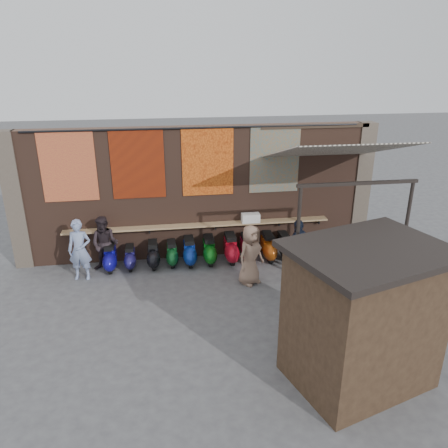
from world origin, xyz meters
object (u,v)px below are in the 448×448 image
object	(u,v)px
scooter_stool_8	(268,247)
scooter_stool_7	(247,248)
shopper_navy	(298,247)
scooter_stool_5	(209,250)
diner_right	(105,244)
scooter_stool_1	(130,258)
diner_left	(80,250)
scooter_stool_3	(172,254)
market_stall	(362,319)
shopper_grey	(382,253)
shelf_box	(251,218)
shopper_tan	(250,255)
scooter_stool_0	(110,257)
scooter_stool_2	(153,255)
scooter_stool_4	(190,252)
scooter_stool_9	(284,246)
scooter_stool_6	(231,249)

from	to	relation	value
scooter_stool_8	scooter_stool_7	bearing A→B (deg)	177.42
scooter_stool_8	shopper_navy	bearing A→B (deg)	-59.25
scooter_stool_5	diner_right	world-z (taller)	diner_right
scooter_stool_1	diner_left	bearing A→B (deg)	-160.95
scooter_stool_3	market_stall	distance (m)	6.50
shopper_grey	shelf_box	bearing A→B (deg)	2.50
scooter_stool_7	shopper_tan	size ratio (longest dim) A/B	0.50
scooter_stool_3	market_stall	bearing A→B (deg)	-58.76
scooter_stool_0	diner_right	distance (m)	0.45
shelf_box	scooter_stool_2	world-z (taller)	shelf_box
diner_right	scooter_stool_4	bearing A→B (deg)	13.71
scooter_stool_3	shopper_navy	xyz separation A→B (m)	(3.53, -1.08, 0.46)
market_stall	diner_left	bearing A→B (deg)	122.32
shelf_box	scooter_stool_9	bearing A→B (deg)	-14.76
scooter_stool_1	shopper_navy	size ratio (longest dim) A/B	0.43
scooter_stool_4	scooter_stool_3	bearing A→B (deg)	175.67
shopper_grey	scooter_stool_4	bearing A→B (deg)	17.28
scooter_stool_0	scooter_stool_4	xyz separation A→B (m)	(2.31, 0.03, 0.01)
scooter_stool_0	market_stall	xyz separation A→B (m)	(5.12, -5.43, 0.94)
scooter_stool_0	scooter_stool_9	bearing A→B (deg)	0.77
scooter_stool_8	shopper_tan	bearing A→B (deg)	-121.79
scooter_stool_7	diner_right	distance (m)	4.20
diner_left	scooter_stool_7	bearing A→B (deg)	12.66
scooter_stool_5	scooter_stool_8	distance (m)	1.82
diner_left	shopper_tan	size ratio (longest dim) A/B	1.03
scooter_stool_2	shopper_navy	world-z (taller)	shopper_navy
shopper_grey	scooter_stool_8	bearing A→B (deg)	2.22
scooter_stool_2	shopper_tan	bearing A→B (deg)	-28.26
scooter_stool_2	scooter_stool_4	distance (m)	1.07
scooter_stool_5	shopper_tan	size ratio (longest dim) A/B	0.50
scooter_stool_9	shopper_navy	distance (m)	1.17
shelf_box	scooter_stool_0	distance (m)	4.33
shelf_box	scooter_stool_3	size ratio (longest dim) A/B	0.73
diner_left	shopper_tan	xyz separation A→B (m)	(4.60, -0.96, -0.03)
shelf_box	shopper_navy	size ratio (longest dim) A/B	0.33
scooter_stool_4	market_stall	xyz separation A→B (m)	(2.81, -5.45, 0.92)
scooter_stool_8	market_stall	xyz separation A→B (m)	(0.40, -5.42, 0.92)
market_stall	scooter_stool_4	bearing A→B (deg)	100.00
scooter_stool_2	shopper_grey	bearing A→B (deg)	-17.86
scooter_stool_7	scooter_stool_8	xyz separation A→B (m)	(0.65, -0.03, 0.01)
scooter_stool_0	shopper_grey	size ratio (longest dim) A/B	0.45
scooter_stool_6	diner_left	size ratio (longest dim) A/B	0.51
scooter_stool_5	scooter_stool_7	world-z (taller)	scooter_stool_5
scooter_stool_5	scooter_stool_9	distance (m)	2.34
shopper_tan	diner_left	bearing A→B (deg)	133.73
scooter_stool_3	scooter_stool_9	bearing A→B (deg)	0.08
market_stall	diner_right	bearing A→B (deg)	116.75
scooter_stool_2	shopper_grey	distance (m)	6.45
scooter_stool_7	scooter_stool_2	bearing A→B (deg)	-179.82
scooter_stool_5	diner_left	world-z (taller)	diner_left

